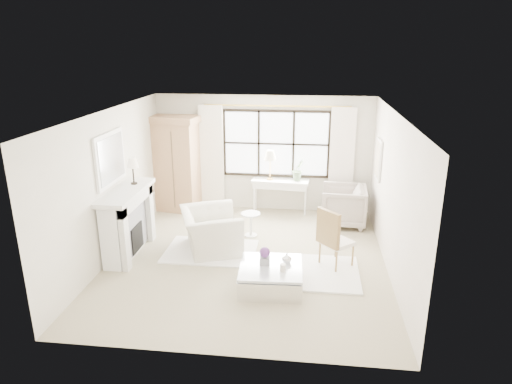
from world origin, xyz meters
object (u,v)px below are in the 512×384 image
club_armchair (211,231)px  coffee_table (271,277)px  armoire (177,163)px  console_table (280,196)px

club_armchair → coffee_table: (1.26, -1.29, -0.21)m
armoire → console_table: armoire is taller
club_armchair → coffee_table: club_armchair is taller
console_table → coffee_table: 3.49m
coffee_table → club_armchair: bearing=131.8°
club_armchair → coffee_table: 1.82m
armoire → coffee_table: (2.51, -3.41, -0.96)m
armoire → console_table: size_ratio=1.68×
club_armchair → coffee_table: bearing=-156.5°
armoire → console_table: bearing=11.9°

